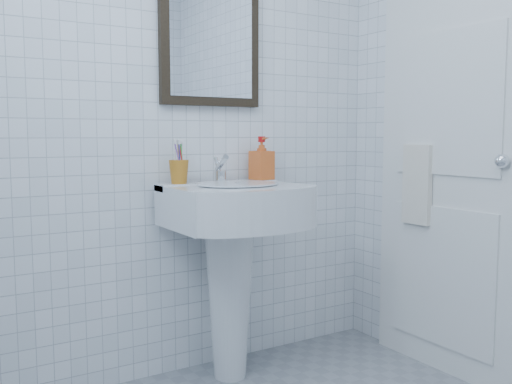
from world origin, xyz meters
TOP-DOWN VIEW (x-y plane):
  - wall_back at (0.00, 1.20)m, footprint 2.20×0.02m
  - washbasin at (0.19, 0.99)m, footprint 0.58×0.43m
  - faucet at (0.19, 1.09)m, footprint 0.05×0.11m
  - toothbrush_cup at (-0.01, 1.11)m, footprint 0.11×0.11m
  - soap_dispenser at (0.42, 1.11)m, footprint 0.10×0.11m
  - wall_mirror at (0.19, 1.18)m, footprint 0.50×0.04m
  - bathroom_door at (1.08, 0.55)m, footprint 0.04×0.80m
  - towel_ring at (1.06, 0.70)m, footprint 0.01×0.18m
  - hand_towel at (1.04, 0.70)m, footprint 0.03×0.16m

SIDE VIEW (x-z plane):
  - washbasin at x=0.19m, z-range 0.15..1.05m
  - hand_towel at x=1.04m, z-range 0.68..1.06m
  - faucet at x=0.19m, z-range 0.88..1.01m
  - toothbrush_cup at x=-0.01m, z-range 0.89..1.00m
  - soap_dispenser at x=0.42m, z-range 0.89..1.10m
  - bathroom_door at x=1.08m, z-range 0.00..2.00m
  - towel_ring at x=1.06m, z-range 0.96..1.14m
  - wall_back at x=0.00m, z-range 0.00..2.50m
  - wall_mirror at x=0.19m, z-range 1.24..1.86m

